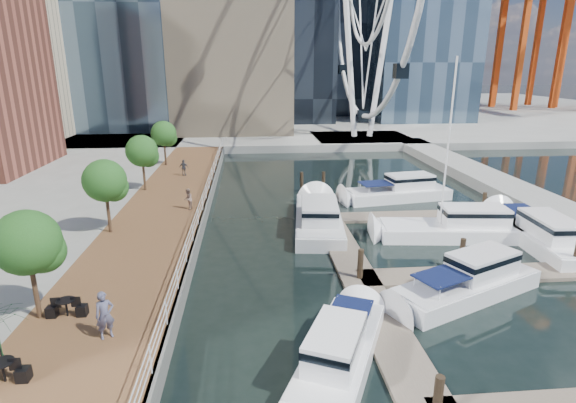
{
  "coord_description": "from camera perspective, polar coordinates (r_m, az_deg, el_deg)",
  "views": [
    {
      "loc": [
        -2.65,
        -13.13,
        10.87
      ],
      "look_at": [
        -0.37,
        12.97,
        3.0
      ],
      "focal_mm": 28.0,
      "sensor_mm": 36.0,
      "label": 1
    }
  ],
  "objects": [
    {
      "name": "pier",
      "position": [
        68.02,
        9.33,
        7.73
      ],
      "size": [
        14.0,
        12.0,
        1.0
      ],
      "primitive_type": "cube",
      "color": "gray",
      "rests_on": "ground"
    },
    {
      "name": "seawall",
      "position": [
        30.17,
        -11.07,
        -3.71
      ],
      "size": [
        0.25,
        60.0,
        1.0
      ],
      "primitive_type": "cube",
      "color": "#595954",
      "rests_on": "ground"
    },
    {
      "name": "breakwater",
      "position": [
        41.45,
        28.36,
        0.18
      ],
      "size": [
        4.0,
        60.0,
        1.0
      ],
      "primitive_type": "cube",
      "color": "gray",
      "rests_on": "ground"
    },
    {
      "name": "port_cranes",
      "position": [
        129.86,
        29.52,
        18.72
      ],
      "size": [
        40.0,
        52.0,
        38.0
      ],
      "color": "#D84C14",
      "rests_on": "ground"
    },
    {
      "name": "moored_yachts",
      "position": [
        29.9,
        18.83,
        -5.55
      ],
      "size": [
        19.4,
        33.55,
        11.5
      ],
      "color": "white",
      "rests_on": "ground"
    },
    {
      "name": "floating_docks",
      "position": [
        27.46,
        18.29,
        -6.38
      ],
      "size": [
        16.0,
        34.0,
        2.6
      ],
      "color": "#6D6051",
      "rests_on": "ground"
    },
    {
      "name": "land_far",
      "position": [
        115.63,
        -3.72,
        11.54
      ],
      "size": [
        200.0,
        114.0,
        1.0
      ],
      "primitive_type": "cube",
      "color": "gray",
      "rests_on": "ground"
    },
    {
      "name": "yacht_foreground",
      "position": [
        24.28,
        21.57,
        -11.15
      ],
      "size": [
        9.2,
        5.98,
        2.15
      ],
      "primitive_type": null,
      "rotation": [
        0.0,
        0.0,
        2.0
      ],
      "color": "silver",
      "rests_on": "ground"
    },
    {
      "name": "pedestrian_near",
      "position": [
        18.67,
        -22.24,
        -13.21
      ],
      "size": [
        0.82,
        0.74,
        1.89
      ],
      "primitive_type": "imported",
      "rotation": [
        0.0,
        0.0,
        0.52
      ],
      "color": "#4F506A",
      "rests_on": "boardwalk"
    },
    {
      "name": "pedestrian_far",
      "position": [
        43.54,
        -13.08,
        4.21
      ],
      "size": [
        0.96,
        0.59,
        1.52
      ],
      "primitive_type": "imported",
      "rotation": [
        0.0,
        0.0,
        2.88
      ],
      "color": "#333540",
      "rests_on": "boardwalk"
    },
    {
      "name": "ground",
      "position": [
        17.25,
        5.39,
        -22.43
      ],
      "size": [
        520.0,
        520.0,
        0.0
      ],
      "primitive_type": "plane",
      "color": "black",
      "rests_on": "ground"
    },
    {
      "name": "boardwalk",
      "position": [
        30.65,
        -16.67,
        -3.79
      ],
      "size": [
        6.0,
        60.0,
        1.0
      ],
      "primitive_type": "cube",
      "color": "brown",
      "rests_on": "ground"
    },
    {
      "name": "railing",
      "position": [
        29.84,
        -11.37,
        -1.87
      ],
      "size": [
        0.1,
        60.0,
        1.05
      ],
      "primitive_type": null,
      "color": "white",
      "rests_on": "boardwalk"
    },
    {
      "name": "street_trees",
      "position": [
        29.26,
        -22.26,
        2.46
      ],
      "size": [
        2.6,
        42.6,
        4.6
      ],
      "color": "#3F2B1C",
      "rests_on": "ground"
    },
    {
      "name": "pedestrian_mid",
      "position": [
        32.99,
        -12.57,
        0.3
      ],
      "size": [
        0.61,
        0.77,
        1.54
      ],
      "primitive_type": "imported",
      "rotation": [
        0.0,
        0.0,
        -1.61
      ],
      "color": "#8D6E61",
      "rests_on": "boardwalk"
    }
  ]
}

